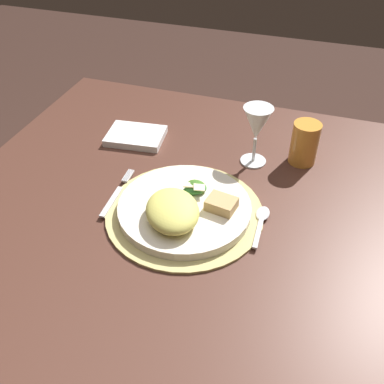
# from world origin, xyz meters

# --- Properties ---
(ground_plane) EXTENTS (6.00, 6.00, 0.00)m
(ground_plane) POSITION_xyz_m (0.00, 0.00, 0.00)
(ground_plane) COLOR #37231C
(dining_table) EXTENTS (1.18, 1.00, 0.70)m
(dining_table) POSITION_xyz_m (0.00, 0.00, 0.56)
(dining_table) COLOR #4D2C22
(dining_table) RESTS_ON ground
(placemat) EXTENTS (0.33, 0.33, 0.01)m
(placemat) POSITION_xyz_m (-0.06, -0.02, 0.71)
(placemat) COLOR tan
(placemat) RESTS_ON dining_table
(dinner_plate) EXTENTS (0.28, 0.28, 0.02)m
(dinner_plate) POSITION_xyz_m (-0.06, -0.02, 0.72)
(dinner_plate) COLOR white
(dinner_plate) RESTS_ON placemat
(pasta_serving) EXTENTS (0.16, 0.17, 0.04)m
(pasta_serving) POSITION_xyz_m (-0.07, -0.07, 0.75)
(pasta_serving) COLOR #D8D161
(pasta_serving) RESTS_ON dinner_plate
(salad_greens) EXTENTS (0.06, 0.07, 0.03)m
(salad_greens) POSITION_xyz_m (-0.05, 0.03, 0.74)
(salad_greens) COLOR #327535
(salad_greens) RESTS_ON dinner_plate
(bread_piece) EXTENTS (0.07, 0.06, 0.02)m
(bread_piece) POSITION_xyz_m (0.02, -0.01, 0.74)
(bread_piece) COLOR tan
(bread_piece) RESTS_ON dinner_plate
(fork) EXTENTS (0.02, 0.17, 0.00)m
(fork) POSITION_xyz_m (-0.22, -0.02, 0.71)
(fork) COLOR silver
(fork) RESTS_ON placemat
(spoon) EXTENTS (0.03, 0.13, 0.01)m
(spoon) POSITION_xyz_m (0.10, 0.00, 0.71)
(spoon) COLOR silver
(spoon) RESTS_ON placemat
(napkin) EXTENTS (0.16, 0.12, 0.02)m
(napkin) POSITION_xyz_m (-0.28, 0.21, 0.71)
(napkin) COLOR white
(napkin) RESTS_ON dining_table
(wine_glass) EXTENTS (0.07, 0.07, 0.15)m
(wine_glass) POSITION_xyz_m (0.04, 0.21, 0.81)
(wine_glass) COLOR silver
(wine_glass) RESTS_ON dining_table
(amber_tumbler) EXTENTS (0.07, 0.07, 0.10)m
(amber_tumbler) POSITION_xyz_m (0.15, 0.25, 0.76)
(amber_tumbler) COLOR orange
(amber_tumbler) RESTS_ON dining_table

